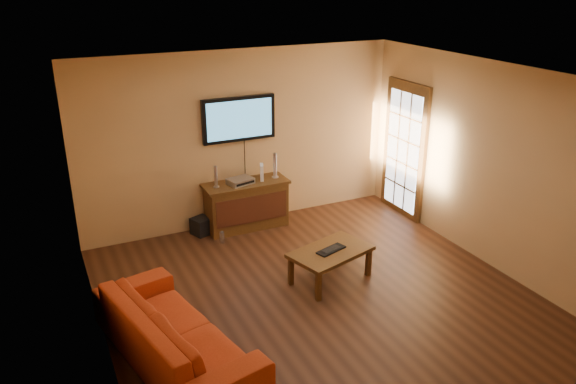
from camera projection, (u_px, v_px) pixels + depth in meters
ground_plane at (318, 296)px, 6.92m from camera, size 5.00×5.00×0.00m
room_walls at (296, 152)px, 6.82m from camera, size 5.00×5.00×5.00m
french_door at (404, 151)px, 8.94m from camera, size 0.07×1.02×2.22m
media_console at (246, 205)px, 8.65m from camera, size 1.30×0.50×0.74m
television at (239, 119)px, 8.34m from camera, size 1.14×0.08×0.67m
coffee_table at (331, 254)px, 7.15m from camera, size 1.16×0.88×0.43m
sofa at (174, 323)px, 5.64m from camera, size 1.13×2.33×0.88m
speaker_left at (216, 178)px, 8.28m from camera, size 0.09×0.09×0.33m
speaker_right at (275, 166)px, 8.66m from camera, size 0.11×0.11×0.39m
av_receiver at (240, 181)px, 8.45m from camera, size 0.42×0.34×0.08m
game_console at (262, 172)px, 8.58m from camera, size 0.11×0.19×0.25m
subwoofer at (201, 226)px, 8.50m from camera, size 0.33×0.33×0.26m
bottle at (222, 237)px, 8.23m from camera, size 0.07×0.07×0.20m
keyboard at (331, 250)px, 7.12m from camera, size 0.43×0.27×0.02m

